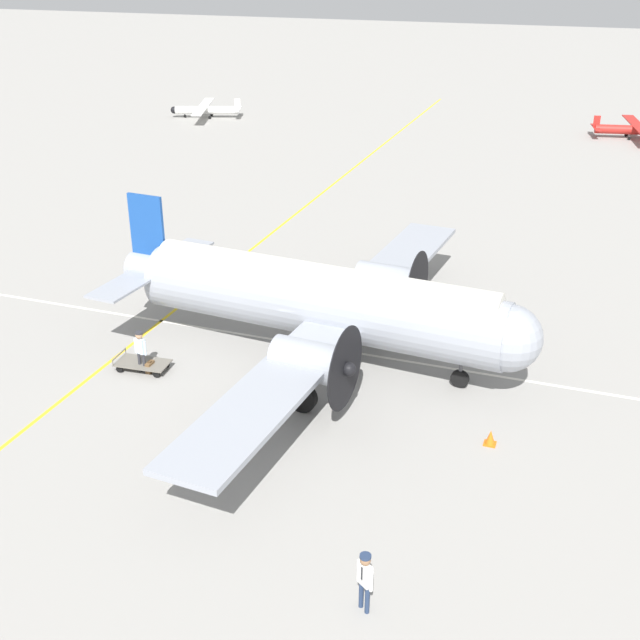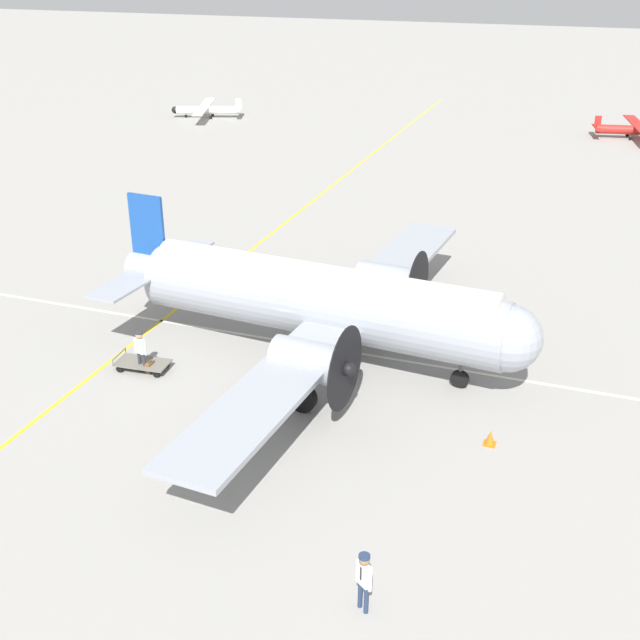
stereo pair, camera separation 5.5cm
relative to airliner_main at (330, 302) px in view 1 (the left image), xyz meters
name	(u,v)px [view 1 (the left image)]	position (x,y,z in m)	size (l,w,h in m)	color
ground_plane	(320,358)	(-0.03, -0.43, -2.53)	(300.00, 300.00, 0.00)	gray
apron_line_eastwest	(151,329)	(-0.03, -8.23, -2.53)	(120.00, 0.16, 0.01)	gold
apron_line_northsouth	(327,348)	(-0.92, -0.43, -2.53)	(0.16, 120.00, 0.01)	silver
airliner_main	(330,302)	(0.00, 0.00, 0.00)	(23.40, 17.43, 5.82)	#9399A3
crew_foreground	(365,576)	(12.30, 5.16, -1.44)	(0.41, 0.50, 1.75)	navy
passenger_boarding	(140,347)	(3.42, -6.54, -1.44)	(0.34, 0.58, 1.74)	#2D2D33
suitcase_near_door	(150,367)	(3.32, -6.26, -2.31)	(0.43, 0.19, 0.47)	brown
baggage_cart	(142,363)	(3.26, -6.64, -2.26)	(1.26, 2.14, 0.56)	#6B665B
light_aircraft_distant	(636,129)	(-46.75, 11.39, -1.74)	(9.42, 7.10, 1.84)	#B2231E
light_aircraft_taxiing	(205,110)	(-42.44, -27.34, -1.76)	(8.83, 6.78, 1.78)	white
traffic_cone	(490,438)	(3.85, 6.99, -2.28)	(0.41, 0.41, 0.54)	orange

